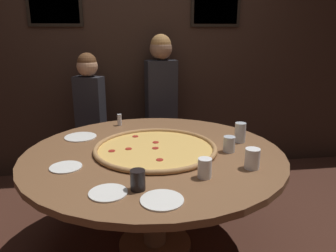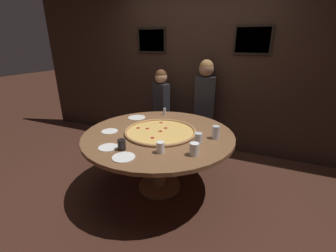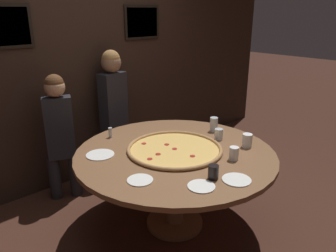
% 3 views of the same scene
% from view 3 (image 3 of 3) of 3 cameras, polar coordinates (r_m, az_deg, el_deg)
% --- Properties ---
extents(ground_plane, '(24.00, 24.00, 0.00)m').
position_cam_3_polar(ground_plane, '(3.20, 1.16, -16.63)').
color(ground_plane, '#422319').
extents(back_wall, '(6.40, 0.08, 2.60)m').
position_cam_3_polar(back_wall, '(3.82, -14.33, 10.13)').
color(back_wall, black).
rests_on(back_wall, ground_plane).
extents(dining_table, '(1.72, 1.72, 0.74)m').
position_cam_3_polar(dining_table, '(2.88, 1.25, -6.56)').
color(dining_table, brown).
rests_on(dining_table, ground_plane).
extents(giant_pizza, '(0.83, 0.83, 0.03)m').
position_cam_3_polar(giant_pizza, '(2.85, 1.16, -3.99)').
color(giant_pizza, '#EAB75B').
rests_on(giant_pizza, dining_table).
extents(drink_cup_by_shaker, '(0.08, 0.08, 0.11)m').
position_cam_3_polar(drink_cup_by_shaker, '(2.39, 7.90, -7.95)').
color(drink_cup_by_shaker, black).
rests_on(drink_cup_by_shaker, dining_table).
extents(drink_cup_front_edge, '(0.08, 0.08, 0.11)m').
position_cam_3_polar(drink_cup_front_edge, '(2.71, 11.40, -4.71)').
color(drink_cup_front_edge, white).
rests_on(drink_cup_front_edge, dining_table).
extents(drink_cup_far_left, '(0.08, 0.08, 0.14)m').
position_cam_3_polar(drink_cup_far_left, '(3.31, 7.98, 0.29)').
color(drink_cup_far_left, silver).
rests_on(drink_cup_far_left, dining_table).
extents(drink_cup_near_left, '(0.09, 0.09, 0.12)m').
position_cam_3_polar(drink_cup_near_left, '(2.98, 13.62, -2.47)').
color(drink_cup_near_left, white).
rests_on(drink_cup_near_left, dining_table).
extents(drink_cup_centre_back, '(0.08, 0.08, 0.10)m').
position_cam_3_polar(drink_cup_centre_back, '(3.11, 8.84, -1.41)').
color(drink_cup_centre_back, silver).
rests_on(drink_cup_centre_back, dining_table).
extents(white_plate_left_side, '(0.21, 0.21, 0.01)m').
position_cam_3_polar(white_plate_left_side, '(2.42, 11.85, -9.14)').
color(white_plate_left_side, white).
rests_on(white_plate_left_side, dining_table).
extents(white_plate_near_front, '(0.24, 0.24, 0.01)m').
position_cam_3_polar(white_plate_near_front, '(2.82, -11.73, -4.92)').
color(white_plate_near_front, white).
rests_on(white_plate_near_front, dining_table).
extents(white_plate_right_side, '(0.19, 0.19, 0.01)m').
position_cam_3_polar(white_plate_right_side, '(2.38, -4.89, -9.36)').
color(white_plate_right_side, white).
rests_on(white_plate_right_side, dining_table).
extents(white_plate_far_back, '(0.19, 0.19, 0.01)m').
position_cam_3_polar(white_plate_far_back, '(2.30, 5.82, -10.40)').
color(white_plate_far_back, white).
rests_on(white_plate_far_back, dining_table).
extents(condiment_shaker, '(0.04, 0.04, 0.10)m').
position_cam_3_polar(condiment_shaker, '(3.17, -10.00, -1.11)').
color(condiment_shaker, silver).
rests_on(condiment_shaker, dining_table).
extents(diner_far_left, '(0.35, 0.24, 1.32)m').
position_cam_3_polar(diner_far_left, '(3.47, -18.34, -0.75)').
color(diner_far_left, '#232328').
rests_on(diner_far_left, ground_plane).
extents(diner_far_right, '(0.39, 0.22, 1.48)m').
position_cam_3_polar(diner_far_right, '(3.83, -9.46, 3.40)').
color(diner_far_right, '#232328').
rests_on(diner_far_right, ground_plane).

